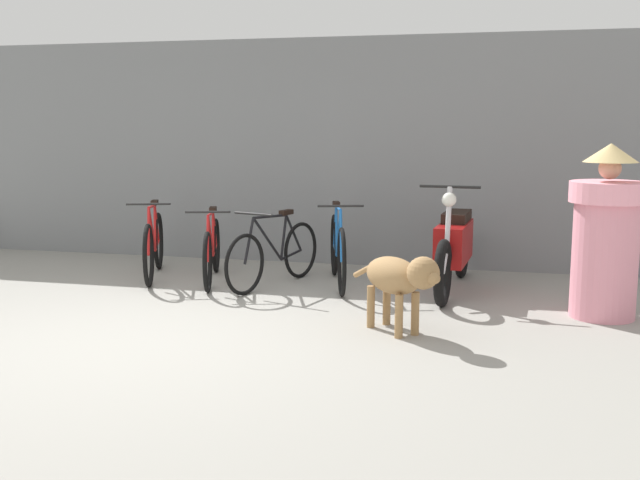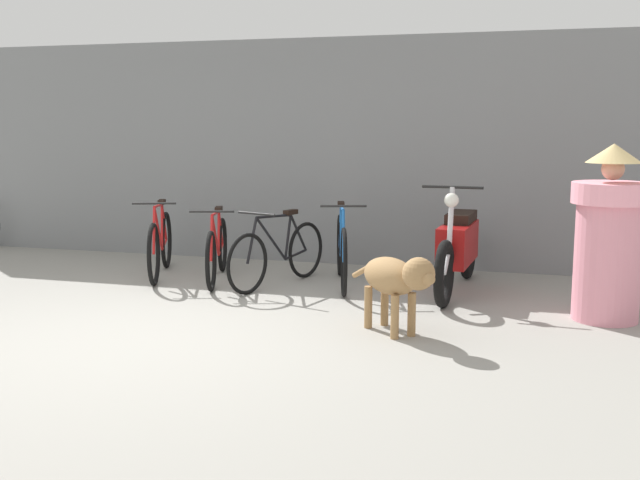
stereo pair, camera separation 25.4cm
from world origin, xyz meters
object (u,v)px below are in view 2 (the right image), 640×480
at_px(bicycle_1, 217,250).
at_px(bicycle_3, 342,251).
at_px(bicycle_0, 160,245).
at_px(person_in_robes, 609,235).
at_px(motorcycle, 458,248).
at_px(bicycle_2, 278,254).
at_px(stray_dog, 396,278).

relative_size(bicycle_1, bicycle_3, 0.96).
relative_size(bicycle_0, person_in_robes, 1.03).
bearing_deg(motorcycle, bicycle_1, -82.38).
distance_m(bicycle_2, stray_dog, 2.13).
distance_m(bicycle_3, motorcycle, 1.21).
bearing_deg(person_in_robes, bicycle_1, 15.20).
xyz_separation_m(bicycle_2, person_in_robes, (3.18, -0.55, 0.41)).
distance_m(bicycle_0, person_in_robes, 4.67).
bearing_deg(bicycle_3, person_in_robes, 57.10).
bearing_deg(bicycle_0, bicycle_1, 66.19).
relative_size(bicycle_2, motorcycle, 0.76).
bearing_deg(bicycle_2, bicycle_0, -75.80).
relative_size(bicycle_2, bicycle_3, 0.92).
distance_m(bicycle_1, stray_dog, 2.72).
distance_m(bicycle_3, stray_dog, 1.91).
height_order(bicycle_0, person_in_robes, person_in_robes).
bearing_deg(bicycle_0, motorcycle, 72.02).
height_order(bicycle_2, motorcycle, motorcycle).
distance_m(bicycle_1, person_in_robes, 3.97).
height_order(bicycle_1, bicycle_3, bicycle_3).
xyz_separation_m(bicycle_3, motorcycle, (1.20, 0.01, 0.09)).
xyz_separation_m(bicycle_0, bicycle_1, (0.71, -0.05, -0.02)).
bearing_deg(stray_dog, motorcycle, 123.27).
height_order(bicycle_0, bicycle_3, bicycle_3).
bearing_deg(bicycle_1, stray_dog, 38.38).
bearing_deg(bicycle_0, bicycle_3, 72.89).
xyz_separation_m(bicycle_2, bicycle_3, (0.63, 0.20, 0.03)).
xyz_separation_m(bicycle_2, stray_dog, (1.51, -1.49, 0.13)).
relative_size(bicycle_1, motorcycle, 0.79).
relative_size(bicycle_3, person_in_robes, 1.10).
bearing_deg(person_in_robes, stray_dog, 53.51).
bearing_deg(bicycle_0, bicycle_2, 65.92).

